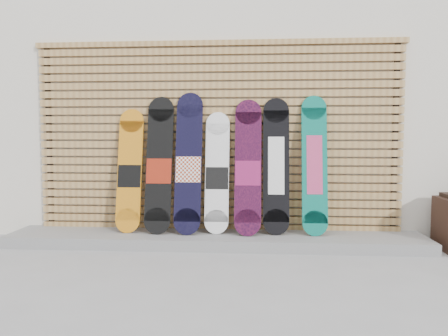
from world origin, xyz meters
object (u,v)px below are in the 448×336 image
(snowboard_5, at_px, (276,166))
(snowboard_3, at_px, (217,173))
(snowboard_6, at_px, (314,165))
(snowboard_4, at_px, (248,167))
(snowboard_1, at_px, (159,165))
(snowboard_0, at_px, (130,171))
(snowboard_2, at_px, (189,163))

(snowboard_5, bearing_deg, snowboard_3, 179.90)
(snowboard_5, xyz_separation_m, snowboard_6, (0.42, -0.01, 0.01))
(snowboard_4, bearing_deg, snowboard_1, 179.49)
(snowboard_1, height_order, snowboard_4, snowboard_1)
(snowboard_0, distance_m, snowboard_1, 0.35)
(snowboard_2, bearing_deg, snowboard_4, -0.17)
(snowboard_1, xyz_separation_m, snowboard_5, (1.31, 0.03, 0.00))
(snowboard_2, bearing_deg, snowboard_3, 7.19)
(snowboard_0, xyz_separation_m, snowboard_4, (1.35, -0.03, 0.05))
(snowboard_4, height_order, snowboard_5, snowboard_5)
(snowboard_1, bearing_deg, snowboard_3, 2.91)
(snowboard_3, height_order, snowboard_4, snowboard_4)
(snowboard_0, bearing_deg, snowboard_5, 0.27)
(snowboard_6, bearing_deg, snowboard_5, 178.91)
(snowboard_0, height_order, snowboard_5, snowboard_5)
(snowboard_1, height_order, snowboard_5, snowboard_1)
(snowboard_1, bearing_deg, snowboard_5, 1.40)
(snowboard_3, distance_m, snowboard_5, 0.67)
(snowboard_4, height_order, snowboard_6, snowboard_6)
(snowboard_1, height_order, snowboard_2, snowboard_2)
(snowboard_1, relative_size, snowboard_4, 1.02)
(snowboard_0, bearing_deg, snowboard_3, 0.51)
(snowboard_0, distance_m, snowboard_4, 1.35)
(snowboard_1, height_order, snowboard_6, snowboard_6)
(snowboard_1, relative_size, snowboard_6, 1.00)
(snowboard_3, height_order, snowboard_5, snowboard_5)
(snowboard_2, bearing_deg, snowboard_1, 178.81)
(snowboard_0, relative_size, snowboard_2, 0.88)
(snowboard_0, bearing_deg, snowboard_2, -2.63)
(snowboard_5, bearing_deg, snowboard_2, -177.71)
(snowboard_2, bearing_deg, snowboard_5, 2.29)
(snowboard_5, bearing_deg, snowboard_6, -1.09)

